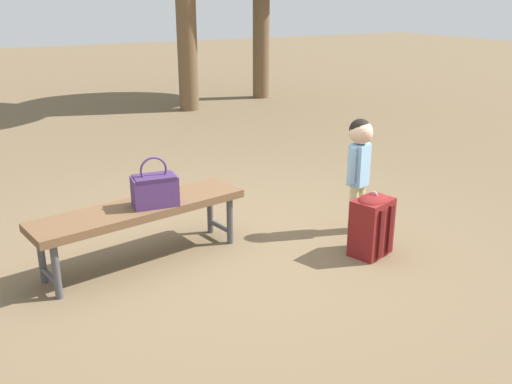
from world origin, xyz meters
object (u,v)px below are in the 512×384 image
object	(u,v)px
park_bench	(141,213)
handbag	(155,189)
backpack_large	(372,223)
child_standing	(359,158)

from	to	relation	value
park_bench	handbag	distance (m)	0.22
backpack_large	child_standing	bearing A→B (deg)	66.15
child_standing	backpack_large	xyz separation A→B (m)	(-0.18, -0.42, -0.39)
park_bench	child_standing	xyz separation A→B (m)	(1.76, -0.30, 0.25)
park_bench	handbag	xyz separation A→B (m)	(0.10, -0.06, 0.18)
backpack_large	park_bench	bearing A→B (deg)	155.61
handbag	backpack_large	size ratio (longest dim) A/B	0.72
park_bench	child_standing	bearing A→B (deg)	-9.55
handbag	child_standing	bearing A→B (deg)	-8.21
park_bench	handbag	world-z (taller)	handbag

